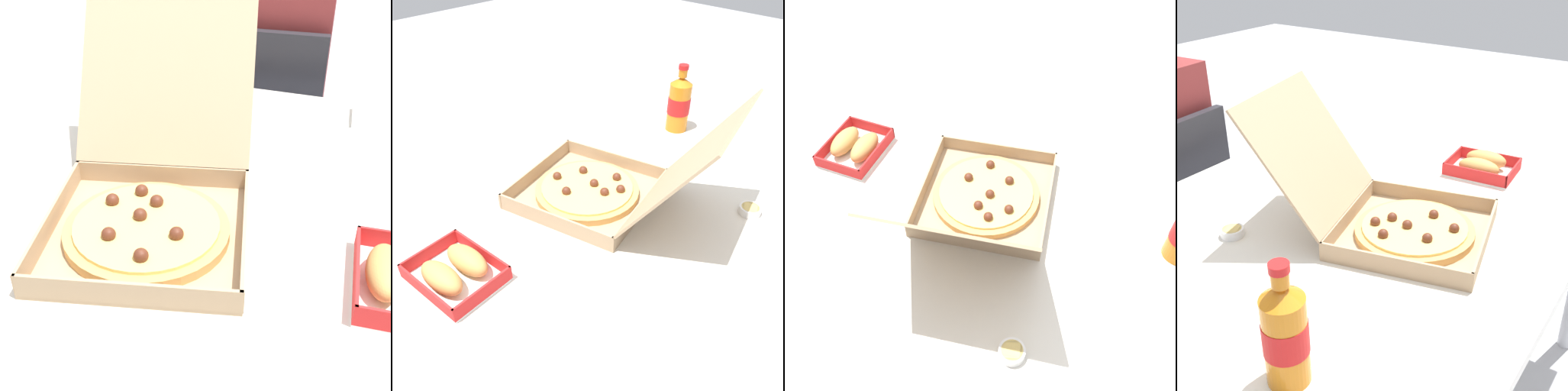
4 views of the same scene
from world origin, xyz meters
TOP-DOWN VIEW (x-y plane):
  - ground_plane at (0.00, 0.00)m, footprint 10.00×10.00m
  - dining_table at (0.00, 0.00)m, footprint 1.38×1.05m
  - pizza_box_open at (-0.05, -0.13)m, footprint 0.45×0.59m
  - bread_side_box at (0.37, -0.17)m, footprint 0.16×0.20m
  - dipping_sauce_cup at (-0.27, 0.18)m, footprint 0.06×0.06m

SIDE VIEW (x-z plane):
  - ground_plane at x=0.00m, z-range 0.00..0.00m
  - dining_table at x=0.00m, z-range 0.29..1.00m
  - dipping_sauce_cup at x=-0.27m, z-range 0.71..0.73m
  - bread_side_box at x=0.37m, z-range 0.70..0.76m
  - pizza_box_open at x=-0.05m, z-range 0.59..0.91m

